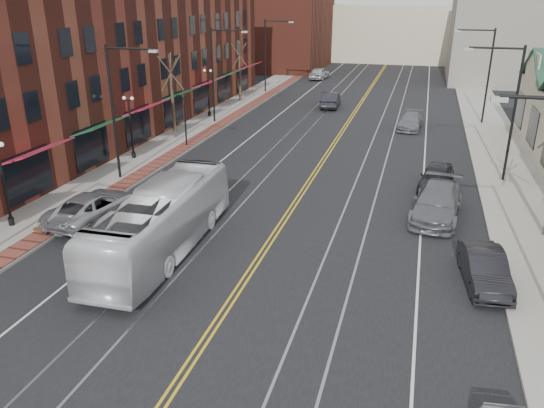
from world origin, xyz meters
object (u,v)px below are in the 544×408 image
Objects in this scene: transit_bus at (162,221)px; parked_car_b at (485,269)px; parked_car_c at (437,202)px; parked_suv at (94,207)px; parked_car_d at (437,177)px.

parked_car_b is at bearing -177.71° from transit_bus.
transit_bus is at bearing 176.78° from parked_car_b.
transit_bus is at bearing -141.22° from parked_car_c.
transit_bus reaches higher than parked_suv.
parked_suv is 18.63m from parked_car_b.
parked_suv reaches higher than parked_car_b.
transit_bus is at bearing -127.12° from parked_car_d.
parked_car_c is (11.81, 7.44, -0.68)m from transit_bus.
parked_car_b is 0.97× the size of parked_car_d.
parked_car_d is at bearing -136.22° from transit_bus.
transit_bus is 13.65m from parked_car_b.
transit_bus is 5.49m from parked_suv.
parked_car_c reaches higher than parked_suv.
parked_car_b is at bearing -68.20° from parked_car_c.
parked_car_c is 1.30× the size of parked_car_d.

